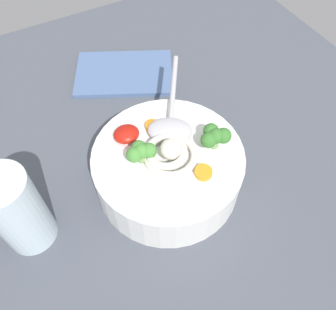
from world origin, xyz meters
TOP-DOWN VIEW (x-y plane):
  - table_slab at (0.00, 0.00)cm, footprint 90.70×90.70cm
  - soup_bowl at (-1.46, 1.43)cm, footprint 20.21×20.21cm
  - noodle_pile at (-1.46, 1.82)cm, footprint 7.79×7.64cm
  - soup_spoon at (-4.07, -2.74)cm, footprint 12.01×16.38cm
  - chili_sauce_dollop at (2.07, -3.74)cm, footprint 3.50×3.15cm
  - broccoli_floret_near_spoon at (-7.47, 2.89)cm, footprint 4.09×3.52cm
  - broccoli_floret_rear at (1.90, 0.46)cm, footprint 3.91×3.37cm
  - carrot_slice_extra_b at (-1.79, -3.75)cm, footprint 2.05×2.05cm
  - carrot_slice_right at (-3.96, 6.12)cm, footprint 2.23×2.23cm
  - drinking_glass at (17.98, 0.37)cm, footprint 6.30×6.30cm
  - folded_napkin at (-5.23, -22.56)cm, footprint 20.76×18.07cm

SIDE VIEW (x-z plane):
  - table_slab at x=0.00cm, z-range 0.00..2.51cm
  - folded_napkin at x=-5.23cm, z-range 2.51..3.31cm
  - soup_bowl at x=-1.46cm, z-range 2.62..9.30cm
  - drinking_glass at x=17.98cm, z-range 2.51..15.18cm
  - carrot_slice_extra_b at x=-1.79cm, z-range 9.19..9.80cm
  - carrot_slice_right at x=-3.96cm, z-range 9.19..9.95cm
  - chili_sauce_dollop at x=2.07cm, z-range 9.19..10.76cm
  - soup_spoon at x=-4.07cm, z-range 9.19..10.79cm
  - noodle_pile at x=-1.46cm, z-range 8.60..11.73cm
  - broccoli_floret_rear at x=1.90cm, z-range 9.58..12.67cm
  - broccoli_floret_near_spoon at x=-7.47cm, z-range 9.60..12.83cm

